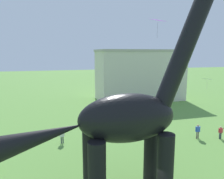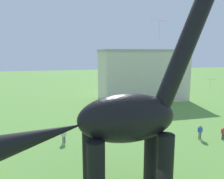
% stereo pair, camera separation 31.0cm
% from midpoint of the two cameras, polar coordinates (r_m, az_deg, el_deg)
% --- Properties ---
extents(dinosaur_sculpture, '(15.20, 3.22, 15.89)m').
position_cam_midpoint_polar(dinosaur_sculpture, '(14.64, 3.10, -7.28)').
color(dinosaur_sculpture, black).
rests_on(dinosaur_sculpture, ground_plane).
extents(person_watching_child, '(0.63, 0.28, 1.70)m').
position_cam_midpoint_polar(person_watching_child, '(28.22, 20.79, -9.67)').
color(person_watching_child, '#6B6056').
rests_on(person_watching_child, ground_plane).
extents(person_vendor_side, '(0.56, 0.25, 1.51)m').
position_cam_midpoint_polar(person_vendor_side, '(29.19, 25.74, -9.60)').
color(person_vendor_side, '#2D3347').
rests_on(person_vendor_side, ground_plane).
extents(person_far_spectator, '(0.58, 0.26, 1.55)m').
position_cam_midpoint_polar(person_far_spectator, '(25.79, -13.02, -11.30)').
color(person_far_spectator, '#2D3347').
rests_on(person_far_spectator, ground_plane).
extents(kite_mid_left, '(1.47, 1.60, 1.59)m').
position_cam_midpoint_polar(kite_mid_left, '(37.91, 23.01, 2.47)').
color(kite_mid_left, white).
extents(kite_far_left, '(1.91, 1.67, 1.99)m').
position_cam_midpoint_polar(kite_far_left, '(24.68, 11.24, 16.99)').
color(kite_far_left, purple).
extents(background_building_block, '(18.10, 8.55, 10.61)m').
position_cam_midpoint_polar(background_building_block, '(47.91, 6.87, 3.77)').
color(background_building_block, beige).
rests_on(background_building_block, ground_plane).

